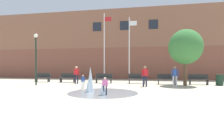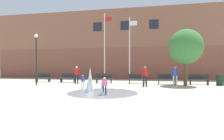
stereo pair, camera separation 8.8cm
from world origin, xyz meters
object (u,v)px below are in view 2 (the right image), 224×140
park_bench_center (137,78)px  child_running (83,81)px  flagpole_right (130,47)px  lamp_post_left_lane (36,52)px  park_bench_far_left (43,77)px  park_bench_left_of_flagpoles (68,78)px  adult_watching (77,74)px  teen_by_trashcan (145,75)px  street_tree_near_building (186,47)px  park_bench_under_left_flagpole (104,78)px  park_bench_near_trashcan (199,79)px  flagpole_left (105,45)px  adult_near_bench (175,75)px  child_with_pink_shirt (105,85)px  park_bench_under_right_flagpole (167,79)px  trash_can (220,80)px

park_bench_center → child_running: 5.80m
flagpole_right → lamp_post_left_lane: (-7.50, -4.51, -0.74)m
park_bench_far_left → park_bench_left_of_flagpoles: size_ratio=1.00×
adult_watching → lamp_post_left_lane: lamp_post_left_lane is taller
teen_by_trashcan → street_tree_near_building: bearing=-114.0°
child_running → park_bench_under_left_flagpole: bearing=-20.1°
park_bench_near_trashcan → park_bench_under_left_flagpole: bearing=-179.7°
child_running → lamp_post_left_lane: 5.47m
park_bench_center → lamp_post_left_lane: size_ratio=0.37×
flagpole_right → street_tree_near_building: size_ratio=1.43×
park_bench_center → park_bench_near_trashcan: same height
flagpole_left → street_tree_near_building: 7.88m
adult_near_bench → flagpole_right: size_ratio=0.24×
park_bench_under_left_flagpole → flagpole_right: size_ratio=0.24×
child_with_pink_shirt → adult_watching: bearing=150.6°
park_bench_near_trashcan → child_running: size_ratio=1.62×
park_bench_left_of_flagpoles → teen_by_trashcan: (7.49, -2.43, 0.45)m
park_bench_near_trashcan → adult_watching: 10.74m
child_with_pink_shirt → teen_by_trashcan: (2.16, 4.53, 0.35)m
park_bench_near_trashcan → adult_near_bench: size_ratio=1.01×
park_bench_under_right_flagpole → flagpole_left: bearing=163.6°
park_bench_under_left_flagpole → adult_near_bench: 6.43m
park_bench_under_left_flagpole → adult_near_bench: adult_near_bench is taller
park_bench_under_right_flagpole → flagpole_right: (-3.41, 1.77, 3.04)m
park_bench_center → child_running: (-3.59, -4.55, 0.10)m
child_with_pink_shirt → lamp_post_left_lane: 8.27m
park_bench_left_of_flagpoles → park_bench_under_left_flagpole: size_ratio=1.00×
flagpole_left → adult_watching: bearing=-124.7°
child_running → lamp_post_left_lane: lamp_post_left_lane is taller
park_bench_far_left → park_bench_near_trashcan: (14.77, -0.02, 0.00)m
park_bench_near_trashcan → trash_can: park_bench_near_trashcan is taller
park_bench_under_right_flagpole → flagpole_left: flagpole_left is taller
adult_near_bench → child_running: size_ratio=1.61×
park_bench_near_trashcan → flagpole_left: bearing=169.4°
park_bench_far_left → street_tree_near_building: (13.45, -1.11, 2.68)m
park_bench_far_left → flagpole_right: (8.70, 1.62, 3.04)m
lamp_post_left_lane → child_with_pink_shirt: bearing=-30.6°
adult_near_bench → flagpole_left: (-6.41, 3.65, 2.86)m
park_bench_left_of_flagpoles → adult_near_bench: (9.78, -2.04, 0.45)m
adult_watching → adult_near_bench: same height
adult_watching → adult_near_bench: size_ratio=1.00×
park_bench_under_left_flagpole → park_bench_near_trashcan: size_ratio=1.00×
park_bench_center → flagpole_right: 3.53m
park_bench_under_right_flagpole → flagpole_right: size_ratio=0.24×
flagpole_left → flagpole_right: (2.61, 0.00, -0.28)m
park_bench_under_left_flagpole → flagpole_left: size_ratio=0.22×
child_running → park_bench_near_trashcan: bearing=-77.1°
lamp_post_left_lane → trash_can: 15.48m
park_bench_left_of_flagpoles → adult_near_bench: size_ratio=1.01×
park_bench_far_left → street_tree_near_building: size_ratio=0.35×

